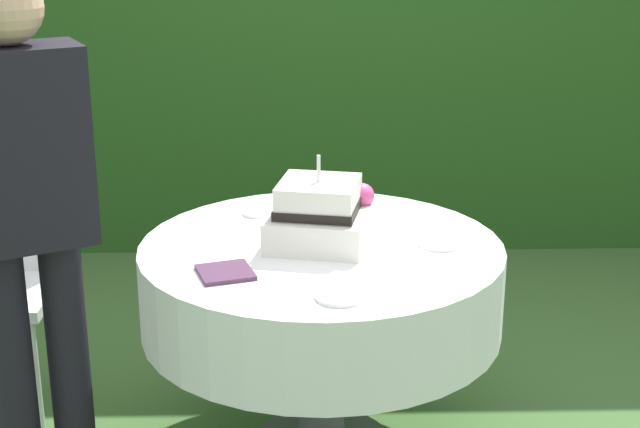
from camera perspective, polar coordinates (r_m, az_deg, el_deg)
The scene contains 9 objects.
cake_table at distance 3.07m, azimuth 0.08°, elevation -4.38°, with size 1.15×1.15×0.73m.
wedding_cake at distance 3.00m, azimuth -0.00°, elevation -0.04°, with size 0.36×0.36×0.29m.
serving_plate_near at distance 3.31m, azimuth -3.64°, elevation 0.10°, with size 0.11×0.11×0.01m, color white.
serving_plate_far at distance 3.03m, azimuth 7.07°, elevation -1.75°, with size 0.13×0.13×0.01m, color white.
serving_plate_left at distance 2.63m, azimuth 1.16°, elevation -4.91°, with size 0.13×0.13×0.01m, color white.
serving_plate_right at distance 3.36m, azimuth 1.78°, elevation 0.42°, with size 0.10×0.10×0.01m, color white.
napkin_stack at distance 2.80m, azimuth -5.62°, elevation -3.46°, with size 0.15×0.15×0.01m, color #4C2D47.
garden_chair at distance 3.54m, azimuth -18.31°, elevation -2.95°, with size 0.42×0.42×0.89m.
standing_person at distance 2.78m, azimuth -17.01°, elevation -0.17°, with size 0.41×0.34×1.60m.
Camera 1 is at (-0.08, -2.82, 1.78)m, focal length 54.04 mm.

